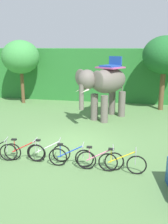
{
  "coord_description": "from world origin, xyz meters",
  "views": [
    {
      "loc": [
        2.64,
        -10.43,
        4.39
      ],
      "look_at": [
        0.33,
        1.0,
        1.3
      ],
      "focal_mm": 40.17,
      "sensor_mm": 36.0,
      "label": 1
    }
  ],
  "objects_px": {
    "elephant": "(106,84)",
    "bike_pink": "(100,160)",
    "tree_center": "(165,56)",
    "tree_right": "(21,57)",
    "bike_red": "(25,152)",
    "bike_yellow": "(122,163)",
    "bike_blue": "(71,157)",
    "bike_white": "(48,152)"
  },
  "relations": [
    {
      "from": "tree_center",
      "to": "bike_white",
      "type": "height_order",
      "value": "tree_center"
    },
    {
      "from": "bike_yellow",
      "to": "bike_pink",
      "type": "bearing_deg",
      "value": 175.25
    },
    {
      "from": "tree_center",
      "to": "bike_white",
      "type": "xyz_separation_m",
      "value": [
        -5.04,
        -9.41,
        -3.37
      ]
    },
    {
      "from": "tree_right",
      "to": "bike_red",
      "type": "distance_m",
      "value": 11.16
    },
    {
      "from": "bike_white",
      "to": "bike_blue",
      "type": "xyz_separation_m",
      "value": [
        0.97,
        -0.25,
        0.0
      ]
    },
    {
      "from": "elephant",
      "to": "bike_pink",
      "type": "bearing_deg",
      "value": -84.64
    },
    {
      "from": "elephant",
      "to": "bike_pink",
      "type": "height_order",
      "value": "elephant"
    },
    {
      "from": "bike_white",
      "to": "bike_pink",
      "type": "relative_size",
      "value": 1.0
    },
    {
      "from": "tree_center",
      "to": "bike_red",
      "type": "height_order",
      "value": "tree_center"
    },
    {
      "from": "tree_center",
      "to": "elephant",
      "type": "xyz_separation_m",
      "value": [
        -3.59,
        -3.13,
        -1.55
      ]
    },
    {
      "from": "bike_pink",
      "to": "bike_yellow",
      "type": "distance_m",
      "value": 0.79
    },
    {
      "from": "bike_white",
      "to": "bike_blue",
      "type": "bearing_deg",
      "value": -14.36
    },
    {
      "from": "bike_white",
      "to": "bike_pink",
      "type": "bearing_deg",
      "value": -7.93
    },
    {
      "from": "bike_red",
      "to": "bike_yellow",
      "type": "xyz_separation_m",
      "value": [
        3.79,
        -0.21,
        0.0
      ]
    },
    {
      "from": "tree_center",
      "to": "bike_pink",
      "type": "bearing_deg",
      "value": -107.03
    },
    {
      "from": "elephant",
      "to": "tree_right",
      "type": "bearing_deg",
      "value": 154.58
    },
    {
      "from": "bike_white",
      "to": "tree_center",
      "type": "bearing_deg",
      "value": 61.83
    },
    {
      "from": "bike_blue",
      "to": "tree_center",
      "type": "bearing_deg",
      "value": 67.13
    },
    {
      "from": "bike_blue",
      "to": "bike_pink",
      "type": "distance_m",
      "value": 1.1
    },
    {
      "from": "bike_pink",
      "to": "bike_white",
      "type": "bearing_deg",
      "value": 172.07
    },
    {
      "from": "bike_red",
      "to": "bike_blue",
      "type": "height_order",
      "value": "same"
    },
    {
      "from": "tree_center",
      "to": "bike_pink",
      "type": "distance_m",
      "value": 10.69
    },
    {
      "from": "bike_red",
      "to": "bike_pink",
      "type": "bearing_deg",
      "value": -2.69
    },
    {
      "from": "bike_white",
      "to": "bike_yellow",
      "type": "bearing_deg",
      "value": -7.06
    },
    {
      "from": "tree_center",
      "to": "tree_right",
      "type": "bearing_deg",
      "value": 179.2
    },
    {
      "from": "tree_center",
      "to": "bike_blue",
      "type": "relative_size",
      "value": 2.96
    },
    {
      "from": "tree_center",
      "to": "bike_yellow",
      "type": "height_order",
      "value": "tree_center"
    },
    {
      "from": "bike_pink",
      "to": "bike_yellow",
      "type": "xyz_separation_m",
      "value": [
        0.79,
        -0.07,
        0.0
      ]
    },
    {
      "from": "elephant",
      "to": "bike_white",
      "type": "relative_size",
      "value": 2.38
    },
    {
      "from": "elephant",
      "to": "bike_blue",
      "type": "xyz_separation_m",
      "value": [
        -0.49,
        -6.53,
        -1.82
      ]
    },
    {
      "from": "tree_center",
      "to": "bike_yellow",
      "type": "distance_m",
      "value": 10.56
    },
    {
      "from": "bike_red",
      "to": "bike_white",
      "type": "height_order",
      "value": "same"
    },
    {
      "from": "tree_right",
      "to": "tree_center",
      "type": "bearing_deg",
      "value": -0.8
    },
    {
      "from": "elephant",
      "to": "bike_yellow",
      "type": "bearing_deg",
      "value": -78.04
    },
    {
      "from": "tree_right",
      "to": "bike_blue",
      "type": "height_order",
      "value": "tree_right"
    },
    {
      "from": "bike_white",
      "to": "bike_blue",
      "type": "relative_size",
      "value": 1.0
    },
    {
      "from": "bike_white",
      "to": "bike_yellow",
      "type": "relative_size",
      "value": 0.99
    },
    {
      "from": "elephant",
      "to": "bike_pink",
      "type": "relative_size",
      "value": 2.37
    },
    {
      "from": "bike_white",
      "to": "bike_yellow",
      "type": "xyz_separation_m",
      "value": [
        2.86,
        -0.35,
        0.0
      ]
    },
    {
      "from": "bike_yellow",
      "to": "elephant",
      "type": "bearing_deg",
      "value": 101.96
    },
    {
      "from": "tree_center",
      "to": "bike_white",
      "type": "relative_size",
      "value": 2.98
    },
    {
      "from": "tree_right",
      "to": "bike_yellow",
      "type": "xyz_separation_m",
      "value": [
        8.3,
        -9.92,
        -3.16
      ]
    }
  ]
}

